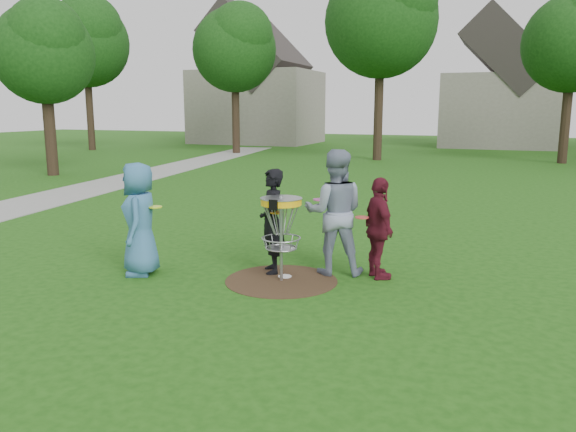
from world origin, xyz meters
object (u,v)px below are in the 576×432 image
(player_black, at_px, (272,221))
(player_maroon, at_px, (379,228))
(disc_golf_basket, at_px, (281,218))
(player_blue, at_px, (140,219))
(player_grey, at_px, (335,212))

(player_black, xyz_separation_m, player_maroon, (1.72, 0.31, -0.05))
(player_black, xyz_separation_m, disc_golf_basket, (0.32, -0.39, 0.15))
(player_blue, xyz_separation_m, player_black, (1.99, 0.85, -0.06))
(disc_golf_basket, bearing_deg, player_black, 129.12)
(player_black, height_order, disc_golf_basket, player_black)
(player_blue, bearing_deg, player_black, 86.38)
(player_blue, height_order, disc_golf_basket, player_blue)
(player_blue, bearing_deg, disc_golf_basket, 74.53)
(player_black, bearing_deg, player_blue, -98.04)
(player_maroon, bearing_deg, player_grey, 55.55)
(player_blue, height_order, player_grey, player_grey)
(player_maroon, distance_m, disc_golf_basket, 1.58)
(player_grey, bearing_deg, disc_golf_basket, 31.93)
(player_black, bearing_deg, player_maroon, 68.98)
(player_blue, xyz_separation_m, disc_golf_basket, (2.31, 0.46, 0.09))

